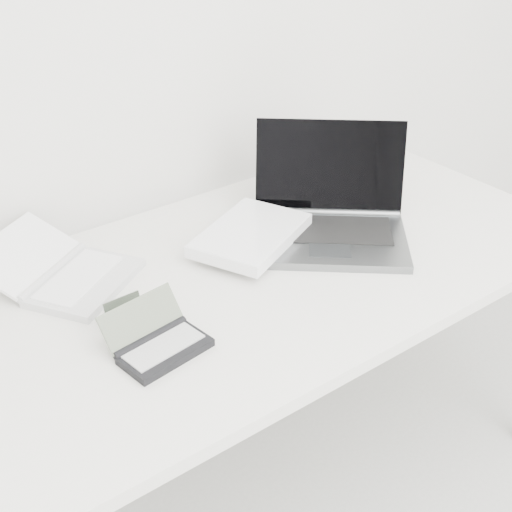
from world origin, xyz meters
TOP-DOWN VIEW (x-y plane):
  - desk at (0.00, 1.55)m, footprint 1.60×0.80m
  - laptop_large at (0.17, 1.59)m, footprint 0.60×0.49m
  - netbook_open_white at (-0.38, 1.76)m, footprint 0.38×0.40m
  - pda_silver at (-0.35, 1.50)m, footprint 0.08×0.09m
  - palmtop_charcoal at (-0.34, 1.42)m, footprint 0.19×0.17m

SIDE VIEW (x-z plane):
  - desk at x=0.00m, z-range 0.32..1.05m
  - pda_silver at x=-0.35m, z-range 0.71..0.78m
  - palmtop_charcoal at x=-0.34m, z-range 0.71..0.79m
  - netbook_open_white at x=-0.38m, z-range 0.71..0.79m
  - laptop_large at x=0.17m, z-range 0.64..0.90m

